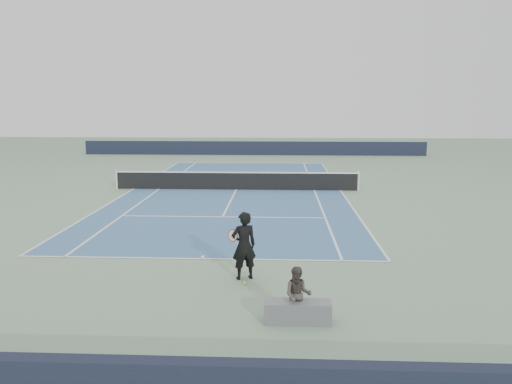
{
  "coord_description": "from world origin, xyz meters",
  "views": [
    {
      "loc": [
        2.26,
        -25.88,
        4.54
      ],
      "look_at": [
        1.36,
        -6.73,
        1.1
      ],
      "focal_mm": 35.0,
      "sensor_mm": 36.0,
      "label": 1
    }
  ],
  "objects_px": {
    "tennis_net": "(236,180)",
    "tennis_player": "(244,246)",
    "tennis_ball": "(245,283)",
    "spectator_bench": "(298,303)"
  },
  "relations": [
    {
      "from": "tennis_net",
      "to": "spectator_bench",
      "type": "distance_m",
      "value": 16.25
    },
    {
      "from": "tennis_net",
      "to": "tennis_player",
      "type": "distance_m",
      "value": 13.54
    },
    {
      "from": "tennis_player",
      "to": "spectator_bench",
      "type": "height_order",
      "value": "tennis_player"
    },
    {
      "from": "tennis_net",
      "to": "spectator_bench",
      "type": "relative_size",
      "value": 9.04
    },
    {
      "from": "tennis_player",
      "to": "tennis_ball",
      "type": "height_order",
      "value": "tennis_player"
    },
    {
      "from": "tennis_player",
      "to": "tennis_ball",
      "type": "relative_size",
      "value": 25.09
    },
    {
      "from": "tennis_net",
      "to": "tennis_ball",
      "type": "bearing_deg",
      "value": -84.21
    },
    {
      "from": "tennis_net",
      "to": "tennis_ball",
      "type": "relative_size",
      "value": 180.53
    },
    {
      "from": "tennis_net",
      "to": "tennis_player",
      "type": "height_order",
      "value": "tennis_player"
    },
    {
      "from": "tennis_net",
      "to": "tennis_ball",
      "type": "height_order",
      "value": "tennis_net"
    }
  ]
}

